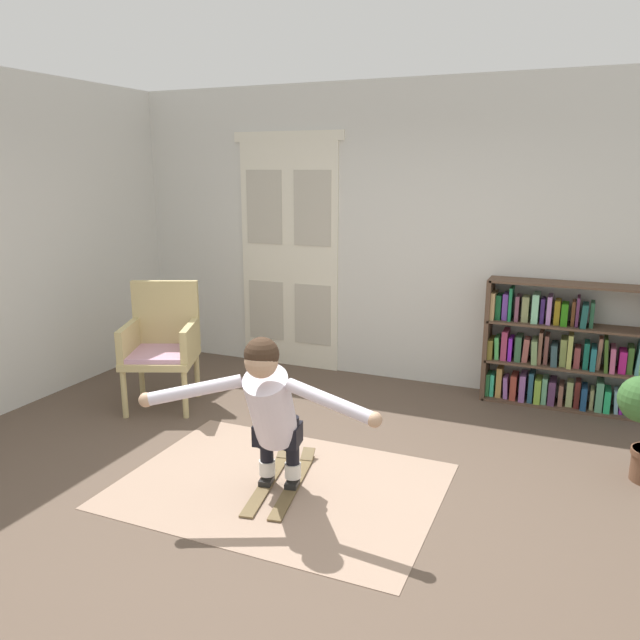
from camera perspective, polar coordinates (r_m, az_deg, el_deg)
ground_plane at (r=4.25m, az=-2.20°, el=-15.77°), size 7.20×7.20×0.00m
back_wall at (r=6.18m, az=8.10°, el=7.62°), size 6.00×0.10×2.90m
double_door at (r=6.60m, az=-2.83°, el=6.19°), size 1.22×0.05×2.45m
rug at (r=4.38m, az=-3.65°, el=-14.80°), size 2.11×1.55×0.01m
bookshelf at (r=5.95m, az=21.45°, el=-2.88°), size 1.50×0.30×1.12m
wicker_chair at (r=5.75m, az=-14.21°, el=-1.93°), size 0.79×0.79×1.10m
skis_pair at (r=4.39m, az=-3.53°, el=-14.39°), size 0.43×0.95×0.07m
person_skier at (r=3.94m, az=-4.57°, el=-7.75°), size 1.46×0.75×1.05m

